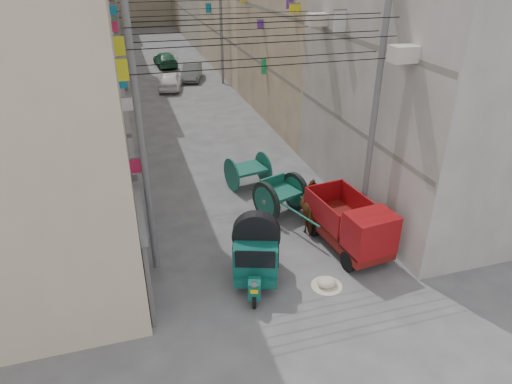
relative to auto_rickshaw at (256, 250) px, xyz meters
name	(u,v)px	position (x,y,z in m)	size (l,w,h in m)	color
shutters_left	(133,170)	(-3.19, 5.86, 0.46)	(0.18, 14.40, 2.88)	#525258
signboards	(186,56)	(0.72, 17.15, 2.40)	(8.22, 40.52, 5.67)	#164B9F
ac_units	(361,4)	(4.38, 3.16, 6.40)	(0.70, 6.55, 3.35)	beige
utility_poles	(199,62)	(0.73, 12.49, 2.97)	(7.40, 22.20, 8.00)	slate
overhead_cables	(207,9)	(0.73, 9.89, 5.74)	(7.40, 22.52, 1.12)	black
auto_rickshaw	(256,250)	(0.00, 0.00, 0.00)	(1.93, 2.58, 1.75)	black
tonga_cart	(281,196)	(2.01, 3.48, -0.25)	(2.29, 3.57, 1.51)	black
mini_truck	(355,230)	(3.44, 0.35, -0.13)	(1.86, 3.50, 1.88)	black
second_cart	(248,170)	(1.44, 6.09, -0.28)	(1.84, 1.70, 1.41)	#125243
feed_sack	(327,282)	(1.92, -0.97, -0.88)	(0.59, 0.47, 0.29)	#BEB29E
horse	(312,208)	(2.79, 2.37, -0.28)	(0.81, 1.78, 1.51)	brown
distant_car_white	(171,80)	(0.31, 22.96, -0.39)	(1.52, 3.77, 1.28)	white
distant_car_grey	(192,72)	(2.24, 25.31, -0.41)	(1.31, 3.76, 1.24)	#555A58
distant_car_green	(165,59)	(0.79, 30.71, -0.43)	(1.68, 4.14, 1.20)	#1E5939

